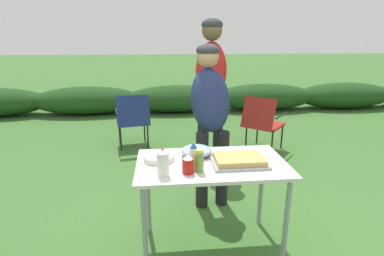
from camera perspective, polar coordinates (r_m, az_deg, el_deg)
The scene contains 15 objects.
ground_plane at distance 2.60m, azimuth 3.43°, elevation -21.69°, with size 60.00×60.00×0.00m, color #3D6B2D.
shrub_hedge at distance 6.82m, azimuth -2.73°, elevation 5.62°, with size 14.40×0.90×0.60m.
folding_table at distance 2.25m, azimuth 3.72°, elevation -8.34°, with size 1.10×0.64×0.74m.
food_tray at distance 2.21m, azimuth 8.92°, elevation -6.08°, with size 0.40×0.29×0.06m.
plate_stack at distance 2.26m, azimuth -6.33°, elevation -5.61°, with size 0.23×0.23×0.04m, color white.
mixing_bowl at distance 2.32m, azimuth 0.86°, elevation -4.37°, with size 0.24×0.24×0.08m, color #99B2CC.
paper_cup_stack at distance 1.99m, azimuth -5.55°, elevation -6.86°, with size 0.08×0.08×0.16m, color white.
ketchup_bottle at distance 2.02m, azimuth -0.77°, elevation -6.96°, with size 0.08×0.08×0.13m.
mayo_bottle at distance 2.10m, azimuth 0.29°, elevation -5.28°, with size 0.06×0.06×0.18m.
mustard_bottle at distance 2.09m, azimuth -5.61°, elevation -5.90°, with size 0.06×0.06×0.16m.
relish_jar at distance 2.04m, azimuth 1.43°, elevation -6.29°, with size 0.06×0.06×0.16m.
standing_person_with_beanie at distance 2.87m, azimuth 3.50°, elevation 3.73°, with size 0.43×0.52×1.57m.
standing_person_in_olive_jacket at distance 3.74m, azimuth 3.67°, elevation 9.59°, with size 0.44×0.35×1.84m.
camp_chair_green_behind_table at distance 4.57m, azimuth -11.20°, elevation 1.87°, with size 0.57×0.66×0.83m.
camp_chair_near_hedge at distance 4.44m, azimuth 13.28°, elevation 1.30°, with size 0.74×0.75×0.83m.
Camera 1 is at (-0.35, -2.01, 1.62)m, focal length 28.00 mm.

